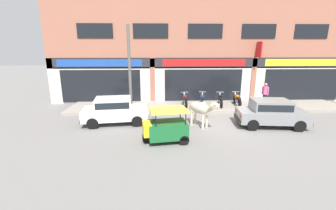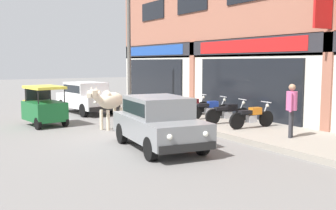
{
  "view_description": "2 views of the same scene",
  "coord_description": "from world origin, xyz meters",
  "px_view_note": "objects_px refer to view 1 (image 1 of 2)",
  "views": [
    {
      "loc": [
        -3.36,
        -11.5,
        4.11
      ],
      "look_at": [
        -2.85,
        1.0,
        0.92
      ],
      "focal_mm": 24.0,
      "sensor_mm": 36.0,
      "label": 1
    },
    {
      "loc": [
        12.03,
        -5.6,
        2.43
      ],
      "look_at": [
        0.99,
        1.0,
        1.01
      ],
      "focal_mm": 42.0,
      "sensor_mm": 36.0,
      "label": 2
    }
  ],
  "objects_px": {
    "motorcycle_0": "(185,100)",
    "auto_rickshaw": "(166,128)",
    "utility_pole": "(130,70)",
    "motorcycle_2": "(221,100)",
    "car_1": "(115,109)",
    "motorcycle_3": "(237,100)",
    "cow": "(201,109)",
    "motorcycle_1": "(202,100)",
    "pedestrian": "(265,92)",
    "car_0": "(271,112)"
  },
  "relations": [
    {
      "from": "auto_rickshaw",
      "to": "motorcycle_1",
      "type": "xyz_separation_m",
      "value": [
        2.75,
        5.78,
        -0.1
      ]
    },
    {
      "from": "motorcycle_2",
      "to": "motorcycle_3",
      "type": "xyz_separation_m",
      "value": [
        1.2,
        0.06,
        0.0
      ]
    },
    {
      "from": "auto_rickshaw",
      "to": "motorcycle_3",
      "type": "height_order",
      "value": "auto_rickshaw"
    },
    {
      "from": "motorcycle_2",
      "to": "pedestrian",
      "type": "height_order",
      "value": "pedestrian"
    },
    {
      "from": "cow",
      "to": "motorcycle_1",
      "type": "xyz_separation_m",
      "value": [
        0.84,
        3.87,
        -0.44
      ]
    },
    {
      "from": "motorcycle_0",
      "to": "auto_rickshaw",
      "type": "bearing_deg",
      "value": -105.14
    },
    {
      "from": "car_0",
      "to": "motorcycle_1",
      "type": "height_order",
      "value": "car_0"
    },
    {
      "from": "car_1",
      "to": "utility_pole",
      "type": "height_order",
      "value": "utility_pole"
    },
    {
      "from": "car_0",
      "to": "utility_pole",
      "type": "height_order",
      "value": "utility_pole"
    },
    {
      "from": "motorcycle_1",
      "to": "pedestrian",
      "type": "bearing_deg",
      "value": -3.06
    },
    {
      "from": "car_0",
      "to": "pedestrian",
      "type": "bearing_deg",
      "value": 69.51
    },
    {
      "from": "motorcycle_1",
      "to": "motorcycle_3",
      "type": "bearing_deg",
      "value": -1.32
    },
    {
      "from": "motorcycle_1",
      "to": "pedestrian",
      "type": "xyz_separation_m",
      "value": [
        4.32,
        -0.23,
        0.6
      ]
    },
    {
      "from": "auto_rickshaw",
      "to": "utility_pole",
      "type": "distance_m",
      "value": 5.46
    },
    {
      "from": "auto_rickshaw",
      "to": "motorcycle_2",
      "type": "height_order",
      "value": "auto_rickshaw"
    },
    {
      "from": "auto_rickshaw",
      "to": "utility_pole",
      "type": "xyz_separation_m",
      "value": [
        -2.07,
        4.57,
        2.16
      ]
    },
    {
      "from": "auto_rickshaw",
      "to": "utility_pole",
      "type": "height_order",
      "value": "utility_pole"
    },
    {
      "from": "motorcycle_2",
      "to": "utility_pole",
      "type": "height_order",
      "value": "utility_pole"
    },
    {
      "from": "motorcycle_1",
      "to": "motorcycle_3",
      "type": "xyz_separation_m",
      "value": [
        2.47,
        -0.06,
        0.0
      ]
    },
    {
      "from": "auto_rickshaw",
      "to": "utility_pole",
      "type": "relative_size",
      "value": 0.39
    },
    {
      "from": "cow",
      "to": "motorcycle_0",
      "type": "bearing_deg",
      "value": 95.53
    },
    {
      "from": "motorcycle_2",
      "to": "utility_pole",
      "type": "bearing_deg",
      "value": -169.84
    },
    {
      "from": "motorcycle_1",
      "to": "car_0",
      "type": "bearing_deg",
      "value": -53.64
    },
    {
      "from": "motorcycle_1",
      "to": "utility_pole",
      "type": "relative_size",
      "value": 0.34
    },
    {
      "from": "car_0",
      "to": "auto_rickshaw",
      "type": "height_order",
      "value": "auto_rickshaw"
    },
    {
      "from": "motorcycle_1",
      "to": "motorcycle_3",
      "type": "height_order",
      "value": "same"
    },
    {
      "from": "car_1",
      "to": "utility_pole",
      "type": "distance_m",
      "value": 2.86
    },
    {
      "from": "auto_rickshaw",
      "to": "motorcycle_0",
      "type": "xyz_separation_m",
      "value": [
        1.54,
        5.7,
        -0.1
      ]
    },
    {
      "from": "motorcycle_0",
      "to": "motorcycle_2",
      "type": "height_order",
      "value": "same"
    },
    {
      "from": "pedestrian",
      "to": "utility_pole",
      "type": "distance_m",
      "value": 9.34
    },
    {
      "from": "cow",
      "to": "motorcycle_3",
      "type": "xyz_separation_m",
      "value": [
        3.31,
        3.82,
        -0.44
      ]
    },
    {
      "from": "car_1",
      "to": "motorcycle_3",
      "type": "xyz_separation_m",
      "value": [
        7.95,
        3.08,
        -0.25
      ]
    },
    {
      "from": "motorcycle_3",
      "to": "motorcycle_1",
      "type": "bearing_deg",
      "value": 178.68
    },
    {
      "from": "cow",
      "to": "auto_rickshaw",
      "type": "bearing_deg",
      "value": -135.09
    },
    {
      "from": "motorcycle_0",
      "to": "motorcycle_2",
      "type": "xyz_separation_m",
      "value": [
        2.48,
        -0.04,
        0.0
      ]
    },
    {
      "from": "cow",
      "to": "utility_pole",
      "type": "height_order",
      "value": "utility_pole"
    },
    {
      "from": "auto_rickshaw",
      "to": "motorcycle_1",
      "type": "height_order",
      "value": "auto_rickshaw"
    },
    {
      "from": "motorcycle_0",
      "to": "utility_pole",
      "type": "distance_m",
      "value": 4.41
    },
    {
      "from": "car_1",
      "to": "motorcycle_0",
      "type": "height_order",
      "value": "car_1"
    },
    {
      "from": "motorcycle_2",
      "to": "cow",
      "type": "bearing_deg",
      "value": -119.32
    },
    {
      "from": "auto_rickshaw",
      "to": "motorcycle_0",
      "type": "relative_size",
      "value": 1.15
    },
    {
      "from": "motorcycle_0",
      "to": "motorcycle_1",
      "type": "bearing_deg",
      "value": 3.59
    },
    {
      "from": "motorcycle_2",
      "to": "auto_rickshaw",
      "type": "bearing_deg",
      "value": -125.38
    },
    {
      "from": "car_0",
      "to": "auto_rickshaw",
      "type": "bearing_deg",
      "value": -162.36
    },
    {
      "from": "motorcycle_3",
      "to": "pedestrian",
      "type": "xyz_separation_m",
      "value": [
        1.85,
        -0.17,
        0.6
      ]
    },
    {
      "from": "utility_pole",
      "to": "motorcycle_3",
      "type": "bearing_deg",
      "value": 8.98
    },
    {
      "from": "motorcycle_0",
      "to": "pedestrian",
      "type": "bearing_deg",
      "value": -1.61
    },
    {
      "from": "car_1",
      "to": "pedestrian",
      "type": "height_order",
      "value": "pedestrian"
    },
    {
      "from": "car_0",
      "to": "car_1",
      "type": "bearing_deg",
      "value": 174.32
    },
    {
      "from": "motorcycle_0",
      "to": "motorcycle_1",
      "type": "xyz_separation_m",
      "value": [
        1.21,
        0.08,
        0.0
      ]
    }
  ]
}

